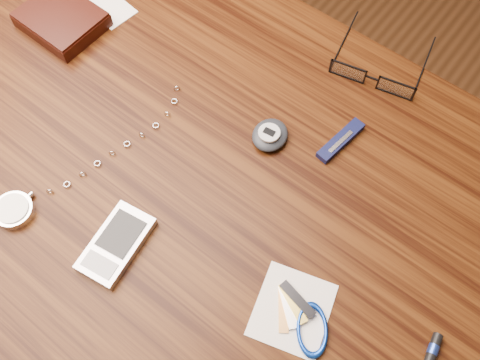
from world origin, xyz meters
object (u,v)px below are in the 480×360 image
at_px(pda_phone, 116,244).
at_px(pocket_knife, 341,140).
at_px(wallet_and_card, 63,19).
at_px(notepad_keys, 302,319).
at_px(desk, 189,194).
at_px(eyeglasses, 373,77).
at_px(pedometer, 270,135).
at_px(pocket_watch, 19,207).

height_order(pda_phone, pocket_knife, pda_phone).
xyz_separation_m(wallet_and_card, notepad_keys, (0.57, -0.15, -0.01)).
bearing_deg(desk, pocket_knife, 45.91).
height_order(wallet_and_card, eyeglasses, eyeglasses).
bearing_deg(desk, pedometer, 54.97).
distance_m(wallet_and_card, notepad_keys, 0.59).
distance_m(notepad_keys, pocket_knife, 0.26).
bearing_deg(desk, pocket_watch, -123.30).
height_order(desk, pocket_knife, pocket_knife).
xyz_separation_m(pocket_watch, notepad_keys, (0.38, 0.11, -0.00)).
relative_size(pocket_watch, notepad_keys, 2.48).
bearing_deg(pocket_watch, eyeglasses, 61.11).
bearing_deg(pocket_knife, notepad_keys, -67.18).
bearing_deg(pocket_knife, pedometer, -145.68).
xyz_separation_m(wallet_and_card, eyeglasses, (0.45, 0.20, -0.00)).
bearing_deg(pocket_knife, eyeglasses, 100.15).
relative_size(eyeglasses, pocket_knife, 1.87).
relative_size(pedometer, pocket_knife, 0.73).
height_order(wallet_and_card, pda_phone, wallet_and_card).
height_order(desk, eyeglasses, eyeglasses).
distance_m(desk, pocket_watch, 0.25).
height_order(eyeglasses, pda_phone, eyeglasses).
distance_m(pocket_watch, pocket_knife, 0.44).
relative_size(pedometer, notepad_keys, 0.50).
bearing_deg(wallet_and_card, pda_phone, -33.85).
height_order(pocket_watch, pocket_knife, pocket_watch).
distance_m(eyeglasses, pocket_watch, 0.53).
bearing_deg(pocket_knife, pocket_watch, -128.70).
distance_m(pedometer, pocket_knife, 0.10).
bearing_deg(pocket_knife, desk, -134.09).
xyz_separation_m(eyeglasses, pocket_knife, (0.02, -0.12, -0.01)).
relative_size(pocket_watch, pedometer, 4.97).
relative_size(desk, pedometer, 15.92).
bearing_deg(pda_phone, pedometer, 76.91).
xyz_separation_m(eyeglasses, pda_phone, (-0.12, -0.42, -0.01)).
bearing_deg(notepad_keys, pocket_knife, 112.82).
distance_m(desk, eyeglasses, 0.33).
xyz_separation_m(eyeglasses, pocket_watch, (-0.26, -0.46, -0.01)).
bearing_deg(notepad_keys, pedometer, 135.13).
relative_size(desk, eyeglasses, 6.24).
distance_m(pocket_watch, pda_phone, 0.14).
bearing_deg(notepad_keys, pda_phone, -164.19).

